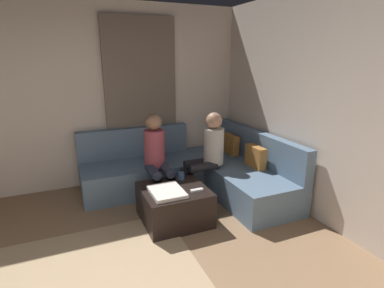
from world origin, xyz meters
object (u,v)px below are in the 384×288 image
(ottoman, at_px, (174,204))
(coffee_mug, at_px, (181,176))
(person_on_couch_side, at_px, (157,155))
(sectional_couch, at_px, (195,171))
(game_remote, at_px, (197,190))
(person_on_couch_back, at_px, (207,152))

(ottoman, distance_m, coffee_mug, 0.38)
(ottoman, height_order, person_on_couch_side, person_on_couch_side)
(sectional_couch, height_order, ottoman, sectional_couch)
(game_remote, xyz_separation_m, person_on_couch_side, (-0.77, -0.24, 0.23))
(ottoman, bearing_deg, coffee_mug, 140.71)
(sectional_couch, height_order, person_on_couch_side, person_on_couch_side)
(coffee_mug, xyz_separation_m, person_on_couch_back, (-0.24, 0.48, 0.19))
(ottoman, xyz_separation_m, game_remote, (0.18, 0.22, 0.22))
(coffee_mug, distance_m, person_on_couch_back, 0.57)
(coffee_mug, relative_size, person_on_couch_side, 0.08)
(game_remote, relative_size, person_on_couch_back, 0.12)
(person_on_couch_side, bearing_deg, person_on_couch_back, 169.11)
(sectional_couch, distance_m, person_on_couch_side, 0.75)
(coffee_mug, bearing_deg, person_on_couch_back, 116.31)
(person_on_couch_back, bearing_deg, sectional_couch, 11.16)
(sectional_couch, height_order, coffee_mug, sectional_couch)
(sectional_couch, xyz_separation_m, game_remote, (0.92, -0.39, 0.15))
(coffee_mug, bearing_deg, game_remote, 5.71)
(coffee_mug, bearing_deg, sectional_couch, 140.47)
(person_on_couch_back, xyz_separation_m, person_on_couch_side, (-0.13, -0.68, 0.00))
(ottoman, bearing_deg, person_on_couch_side, -177.96)
(person_on_couch_back, bearing_deg, ottoman, 124.70)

